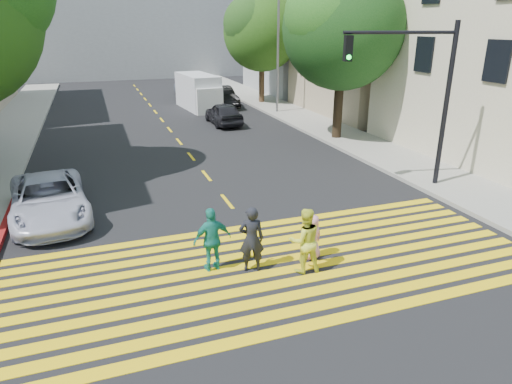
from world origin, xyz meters
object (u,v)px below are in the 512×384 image
pedestrian_child (312,237)px  white_sedan (49,199)px  pedestrian_extra (212,240)px  silver_car (187,87)px  tree_right_near (344,21)px  white_van (199,93)px  tree_right_far (263,28)px  dark_car_parked (221,97)px  traffic_signal (420,84)px  pedestrian_man (251,239)px  pedestrian_woman (305,241)px  dark_car_near (224,113)px

pedestrian_child → white_sedan: white_sedan is taller
pedestrian_extra → white_sedan: pedestrian_extra is taller
white_sedan → silver_car: silver_car is taller
tree_right_near → white_van: 13.22m
tree_right_near → white_van: bearing=113.0°
tree_right_far → silver_car: (-4.59, 6.07, -4.77)m
dark_car_parked → traffic_signal: traffic_signal is taller
pedestrian_extra → white_sedan: bearing=-55.9°
pedestrian_man → white_sedan: 7.10m
white_sedan → white_van: white_van is taller
traffic_signal → pedestrian_man: bearing=-141.4°
silver_car → dark_car_parked: 6.66m
pedestrian_woman → pedestrian_extra: (-2.11, 0.82, -0.01)m
pedestrian_child → white_sedan: size_ratio=0.26×
tree_right_far → silver_car: 8.98m
white_sedan → traffic_signal: size_ratio=0.81×
dark_car_near → tree_right_near: bearing=128.9°
pedestrian_man → dark_car_parked: pedestrian_man is taller
dark_car_parked → pedestrian_woman: bearing=-101.4°
pedestrian_man → pedestrian_woman: bearing=171.0°
white_sedan → dark_car_parked: bearing=53.4°
dark_car_parked → dark_car_near: bearing=-105.1°
tree_right_near → pedestrian_woman: tree_right_near is taller
pedestrian_woman → white_van: (2.66, 23.20, 0.31)m
white_sedan → pedestrian_woman: bearing=-48.7°
pedestrian_man → white_sedan: bearing=-33.2°
pedestrian_woman → pedestrian_child: pedestrian_woman is taller
tree_right_far → dark_car_near: size_ratio=2.07×
pedestrian_man → silver_car: (4.35, 29.54, -0.13)m
white_sedan → tree_right_far: bearing=46.8°
pedestrian_child → pedestrian_extra: pedestrian_extra is taller
pedestrian_child → dark_car_parked: size_ratio=0.27×
pedestrian_child → silver_car: silver_car is taller
white_sedan → white_van: size_ratio=0.91×
pedestrian_child → dark_car_parked: dark_car_parked is taller
pedestrian_man → pedestrian_child: pedestrian_man is taller
dark_car_near → traffic_signal: traffic_signal is taller
dark_car_near → traffic_signal: bearing=104.0°
dark_car_near → dark_car_parked: 6.14m
dark_car_near → silver_car: 12.50m
white_van → dark_car_parked: bearing=3.8°
white_sedan → tree_right_near: bearing=18.5°
tree_right_far → pedestrian_child: tree_right_far is taller
tree_right_near → pedestrian_extra: bearing=-131.0°
white_sedan → dark_car_parked: size_ratio=1.07×
white_van → traffic_signal: traffic_signal is taller
tree_right_near → tree_right_far: (0.24, 12.12, -0.40)m
pedestrian_woman → pedestrian_extra: bearing=-15.3°
dark_car_parked → white_sedan: bearing=-121.3°
dark_car_near → white_van: size_ratio=0.75×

